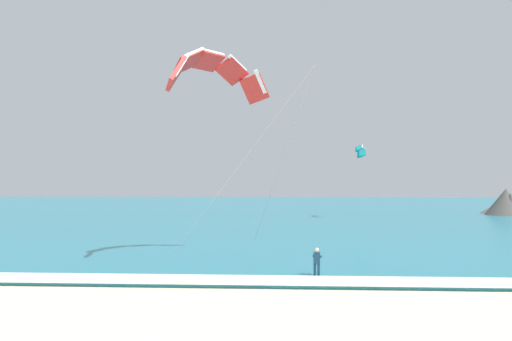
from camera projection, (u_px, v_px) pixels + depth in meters
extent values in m
cube|color=teal|center=(305.00, 211.00, 84.34)|extent=(200.00, 120.00, 0.20)
cube|color=white|center=(353.00, 281.00, 25.44)|extent=(200.00, 2.43, 0.04)
ellipsoid|color=white|center=(317.00, 279.00, 26.92)|extent=(0.62, 1.45, 0.05)
cube|color=black|center=(317.00, 277.00, 27.17)|extent=(0.17, 0.08, 0.04)
cube|color=black|center=(317.00, 279.00, 26.67)|extent=(0.17, 0.08, 0.04)
cylinder|color=#143347|center=(315.00, 272.00, 26.95)|extent=(0.14, 0.14, 0.84)
cylinder|color=#143347|center=(319.00, 272.00, 26.91)|extent=(0.14, 0.14, 0.84)
cube|color=#143347|center=(317.00, 258.00, 26.94)|extent=(0.36, 0.24, 0.60)
sphere|color=beige|center=(317.00, 250.00, 26.95)|extent=(0.22, 0.22, 0.22)
cylinder|color=#143347|center=(314.00, 257.00, 27.13)|extent=(0.16, 0.51, 0.22)
cylinder|color=#143347|center=(320.00, 257.00, 27.06)|extent=(0.16, 0.51, 0.22)
cylinder|color=black|center=(317.00, 256.00, 27.31)|extent=(0.55, 0.11, 0.04)
cube|color=#3F3F42|center=(317.00, 262.00, 27.05)|extent=(0.13, 0.10, 0.10)
cube|color=red|center=(255.00, 89.00, 34.78)|extent=(2.05, 1.29, 2.08)
cube|color=white|center=(260.00, 82.00, 34.44)|extent=(0.86, 0.96, 1.57)
cube|color=red|center=(232.00, 71.00, 34.20)|extent=(2.27, 1.90, 1.74)
cube|color=white|center=(237.00, 64.00, 33.85)|extent=(1.20, 1.37, 1.04)
cube|color=red|center=(208.00, 61.00, 32.98)|extent=(2.22, 2.28, 1.02)
cube|color=white|center=(214.00, 53.00, 32.63)|extent=(1.33, 1.52, 0.27)
cube|color=red|center=(188.00, 61.00, 31.40)|extent=(1.91, 2.34, 1.74)
cube|color=white|center=(193.00, 53.00, 31.05)|extent=(1.20, 1.37, 1.04)
cube|color=red|center=(176.00, 74.00, 29.81)|extent=(1.40, 2.16, 2.08)
cube|color=white|center=(182.00, 65.00, 29.47)|extent=(0.86, 1.00, 1.57)
cylinder|color=#B2B2B7|center=(281.00, 162.00, 31.05)|extent=(3.71, 7.12, 10.33)
cylinder|color=#B2B2B7|center=(243.00, 161.00, 28.57)|extent=(8.01, 1.90, 10.33)
cube|color=teal|center=(360.00, 154.00, 68.58)|extent=(0.88, 0.90, 1.10)
cube|color=white|center=(363.00, 153.00, 68.55)|extent=(0.20, 0.67, 0.88)
cube|color=teal|center=(359.00, 149.00, 67.80)|extent=(0.90, 1.06, 0.87)
cube|color=white|center=(361.00, 147.00, 67.77)|extent=(0.22, 0.92, 0.57)
cube|color=teal|center=(358.00, 146.00, 66.75)|extent=(0.90, 1.09, 0.44)
cube|color=white|center=(361.00, 145.00, 66.71)|extent=(0.23, 0.99, 0.14)
cube|color=teal|center=(360.00, 148.00, 65.67)|extent=(0.88, 1.17, 0.87)
cube|color=white|center=(362.00, 146.00, 65.63)|extent=(0.22, 0.94, 0.57)
cube|color=teal|center=(363.00, 153.00, 64.79)|extent=(0.86, 1.00, 1.10)
cube|color=white|center=(365.00, 151.00, 64.76)|extent=(0.20, 0.68, 0.88)
cone|color=#56514C|center=(506.00, 202.00, 72.87)|extent=(6.14, 6.14, 4.00)
cone|color=#665B51|center=(502.00, 208.00, 75.55)|extent=(6.81, 6.81, 2.03)
cone|color=#47423D|center=(510.00, 205.00, 72.09)|extent=(3.80, 3.80, 3.34)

